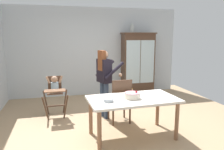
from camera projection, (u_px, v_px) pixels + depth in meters
The scene contains 10 objects.
ground_plane at pixel (119, 126), 4.47m from camera, with size 6.24×6.24×0.00m, color tan.
wall_back at pixel (96, 52), 6.73m from camera, with size 5.32×0.06×2.70m, color silver.
china_cabinet at pixel (138, 63), 6.87m from camera, with size 1.06×0.48×1.94m.
ceramic_vase at pixel (132, 29), 6.63m from camera, with size 0.13×0.13×0.27m.
high_chair_with_toddler at pixel (55, 89), 4.90m from camera, with size 0.58×0.68×0.95m.
adult_person at pixel (104, 76), 4.79m from camera, with size 0.61×0.60×1.53m.
dining_table at pixel (133, 103), 3.88m from camera, with size 1.63×0.94×0.74m.
birthday_cake at pixel (132, 95), 3.84m from camera, with size 0.28×0.28×0.19m.
serving_bowl at pixel (108, 100), 3.66m from camera, with size 0.18×0.18×0.06m, color #B2BCC6.
dining_chair_far_side at pixel (121, 98), 4.52m from camera, with size 0.45×0.45×0.96m.
Camera 1 is at (-1.20, -4.04, 1.84)m, focal length 34.54 mm.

